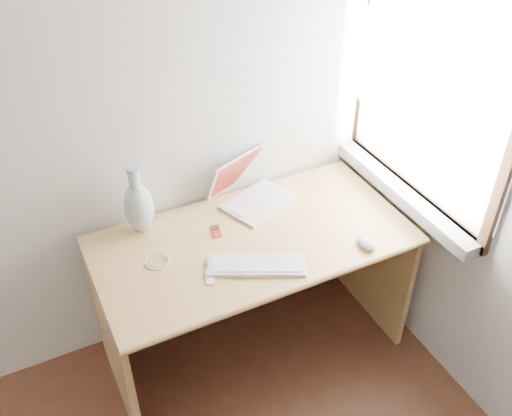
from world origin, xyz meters
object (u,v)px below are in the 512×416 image
laptop (255,190)px  external_keyboard (257,266)px  desk (245,261)px  vase (139,206)px

laptop → external_keyboard: laptop is taller
external_keyboard → desk: bearing=101.8°
desk → laptop: 0.33m
desk → external_keyboard: external_keyboard is taller
desk → vase: 0.57m
desk → vase: bearing=156.3°
desk → vase: vase is taller
desk → laptop: size_ratio=3.66×
desk → vase: (-0.41, 0.18, 0.34)m
desk → external_keyboard: (-0.07, -0.26, 0.22)m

